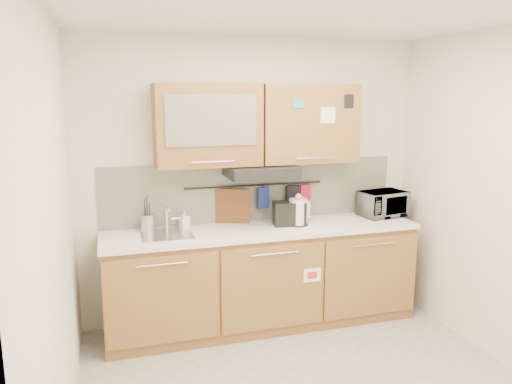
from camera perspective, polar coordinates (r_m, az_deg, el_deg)
ceiling at (r=3.22m, az=7.66°, el=20.08°), size 3.20×3.20×0.00m
wall_back at (r=4.66m, az=-0.32°, el=1.36°), size 3.20×0.00×3.20m
wall_left at (r=3.03m, az=-21.94°, el=-4.87°), size 0.00×3.00×3.00m
base_cabinet at (r=4.62m, az=0.78°, el=-10.27°), size 2.80×0.64×0.88m
countertop at (r=4.46m, az=0.81°, el=-4.36°), size 2.82×0.62×0.04m
backsplash at (r=4.67m, az=-0.28°, el=0.13°), size 2.80×0.02×0.56m
upper_cabinets at (r=4.43m, az=0.26°, el=7.76°), size 1.82×0.37×0.70m
range_hood at (r=4.41m, az=0.59°, el=2.37°), size 0.60×0.46×0.10m
sink at (r=4.31m, az=-10.14°, el=-4.78°), size 0.42×0.40×0.26m
utensil_rail at (r=4.62m, az=-0.14°, el=0.77°), size 1.30×0.02×0.02m
utensil_crock at (r=4.40m, az=-12.25°, el=-3.48°), size 0.15×0.15×0.32m
kettle at (r=4.54m, az=4.86°, el=-2.34°), size 0.21×0.20×0.29m
toaster at (r=4.54m, az=3.82°, el=-2.42°), size 0.31×0.21×0.22m
microwave at (r=5.01m, az=14.28°, el=-1.31°), size 0.49×0.37×0.24m
soap_bottle at (r=4.47m, az=-8.18°, el=-3.05°), size 0.10×0.10×0.17m
cutting_board at (r=4.60m, az=-2.78°, el=-2.16°), size 0.32×0.14×0.41m
oven_mitt at (r=4.66m, az=0.82°, el=-0.66°), size 0.12×0.07×0.20m
dark_pouch at (r=4.75m, az=4.22°, el=-0.48°), size 0.13×0.04×0.20m
pot_holder at (r=4.79m, az=5.66°, el=-0.04°), size 0.12×0.05×0.15m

